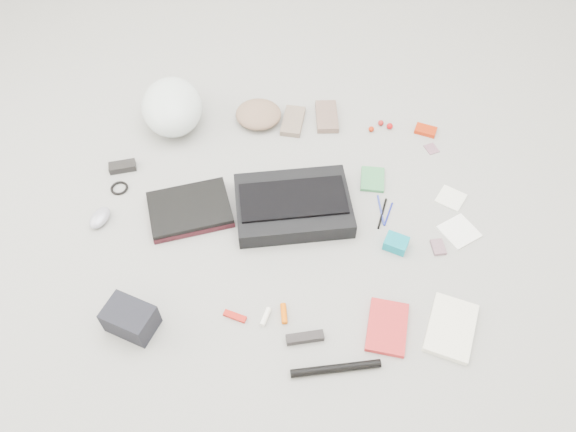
{
  "coord_description": "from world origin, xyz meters",
  "views": [
    {
      "loc": [
        0.01,
        -1.35,
        1.85
      ],
      "look_at": [
        0.0,
        0.0,
        0.05
      ],
      "focal_mm": 35.0,
      "sensor_mm": 36.0,
      "label": 1
    }
  ],
  "objects_px": {
    "laptop": "(189,208)",
    "accordion_wallet": "(396,243)",
    "bike_helmet": "(172,107)",
    "messenger_bag": "(293,205)",
    "book_red": "(387,327)",
    "camera_bag": "(130,319)"
  },
  "relations": [
    {
      "from": "laptop",
      "to": "camera_bag",
      "type": "bearing_deg",
      "value": -121.59
    },
    {
      "from": "accordion_wallet",
      "to": "book_red",
      "type": "bearing_deg",
      "value": -76.57
    },
    {
      "from": "bike_helmet",
      "to": "book_red",
      "type": "distance_m",
      "value": 1.38
    },
    {
      "from": "messenger_bag",
      "to": "bike_helmet",
      "type": "xyz_separation_m",
      "value": [
        -0.55,
        0.52,
        0.07
      ]
    },
    {
      "from": "laptop",
      "to": "book_red",
      "type": "bearing_deg",
      "value": -49.76
    },
    {
      "from": "laptop",
      "to": "bike_helmet",
      "type": "height_order",
      "value": "bike_helmet"
    },
    {
      "from": "messenger_bag",
      "to": "camera_bag",
      "type": "distance_m",
      "value": 0.78
    },
    {
      "from": "messenger_bag",
      "to": "camera_bag",
      "type": "relative_size",
      "value": 2.73
    },
    {
      "from": "laptop",
      "to": "book_red",
      "type": "distance_m",
      "value": 0.92
    },
    {
      "from": "laptop",
      "to": "accordion_wallet",
      "type": "xyz_separation_m",
      "value": [
        0.83,
        -0.17,
        -0.01
      ]
    },
    {
      "from": "camera_bag",
      "to": "laptop",
      "type": "bearing_deg",
      "value": 97.54
    },
    {
      "from": "camera_bag",
      "to": "accordion_wallet",
      "type": "height_order",
      "value": "camera_bag"
    },
    {
      "from": "messenger_bag",
      "to": "bike_helmet",
      "type": "bearing_deg",
      "value": 129.96
    },
    {
      "from": "bike_helmet",
      "to": "accordion_wallet",
      "type": "bearing_deg",
      "value": -45.76
    },
    {
      "from": "bike_helmet",
      "to": "messenger_bag",
      "type": "bearing_deg",
      "value": -53.06
    },
    {
      "from": "messenger_bag",
      "to": "laptop",
      "type": "height_order",
      "value": "messenger_bag"
    },
    {
      "from": "camera_bag",
      "to": "accordion_wallet",
      "type": "bearing_deg",
      "value": 43.2
    },
    {
      "from": "laptop",
      "to": "book_red",
      "type": "relative_size",
      "value": 1.58
    },
    {
      "from": "laptop",
      "to": "camera_bag",
      "type": "height_order",
      "value": "camera_bag"
    },
    {
      "from": "laptop",
      "to": "accordion_wallet",
      "type": "relative_size",
      "value": 3.67
    },
    {
      "from": "messenger_bag",
      "to": "laptop",
      "type": "distance_m",
      "value": 0.43
    },
    {
      "from": "messenger_bag",
      "to": "bike_helmet",
      "type": "distance_m",
      "value": 0.76
    }
  ]
}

